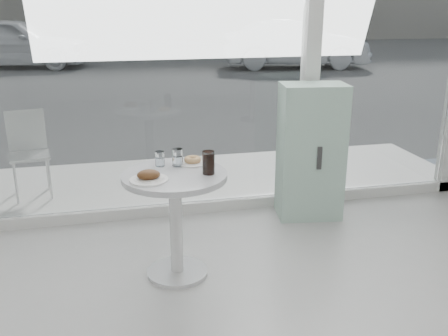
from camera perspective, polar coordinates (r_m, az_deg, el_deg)
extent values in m
cube|color=silver|center=(4.74, -1.14, -4.20)|extent=(5.00, 0.12, 0.10)
cube|color=silver|center=(4.66, 9.96, 13.55)|extent=(0.14, 0.14, 3.00)
cube|color=white|center=(4.32, -11.60, 11.77)|extent=(3.21, 0.02, 2.60)
cube|color=white|center=(5.02, 18.29, 12.10)|extent=(1.41, 0.02, 2.60)
cylinder|color=silver|center=(3.71, -5.33, -11.71)|extent=(0.44, 0.44, 0.03)
cylinder|color=silver|center=(3.54, -5.49, -6.73)|extent=(0.09, 0.09, 0.70)
cylinder|color=white|center=(3.40, -5.69, -0.92)|extent=(0.72, 0.72, 0.04)
cube|color=silver|center=(5.48, -2.84, -1.32)|extent=(5.60, 1.60, 0.05)
cube|color=#3A3A3A|center=(17.41, -10.08, 11.88)|extent=(40.00, 24.00, 0.00)
cube|color=#8BB29F|center=(4.52, 9.88, 1.84)|extent=(0.61, 0.45, 1.21)
cube|color=#333333|center=(4.34, 10.85, 1.12)|extent=(0.04, 0.03, 0.20)
cylinder|color=silver|center=(5.09, -22.70, -1.61)|extent=(0.02, 0.02, 0.41)
cylinder|color=silver|center=(5.10, -19.27, -1.19)|extent=(0.02, 0.02, 0.41)
cylinder|color=silver|center=(5.39, -22.77, -0.58)|extent=(0.02, 0.02, 0.41)
cylinder|color=silver|center=(5.39, -19.53, -0.18)|extent=(0.02, 0.02, 0.41)
cube|color=silver|center=(5.18, -21.33, 1.34)|extent=(0.42, 0.42, 0.03)
cube|color=silver|center=(5.29, -21.69, 4.07)|extent=(0.36, 0.08, 0.41)
imported|color=silver|center=(16.66, -22.95, 13.07)|extent=(4.63, 2.53, 1.49)
imported|color=#ABAEB3|center=(15.48, 8.09, 13.82)|extent=(4.44, 2.18, 1.40)
cylinder|color=white|center=(3.27, -8.59, -1.33)|extent=(0.25, 0.25, 0.01)
cube|color=white|center=(3.26, -8.23, -1.20)|extent=(0.16, 0.16, 0.00)
ellipsoid|color=#3A230F|center=(3.26, -8.62, -0.77)|extent=(0.15, 0.12, 0.07)
ellipsoid|color=#3A230F|center=(3.29, -8.03, -0.69)|extent=(0.08, 0.07, 0.04)
cylinder|color=white|center=(3.58, -3.60, 0.57)|extent=(0.21, 0.21, 0.01)
torus|color=#A57E4B|center=(3.57, -3.61, 0.97)|extent=(0.12, 0.12, 0.04)
cylinder|color=white|center=(3.54, -7.35, 1.06)|extent=(0.07, 0.07, 0.11)
cylinder|color=white|center=(3.55, -7.33, 0.71)|extent=(0.06, 0.06, 0.06)
cylinder|color=white|center=(3.53, -5.33, 1.21)|extent=(0.08, 0.08, 0.12)
cylinder|color=white|center=(3.54, -5.32, 0.81)|extent=(0.06, 0.06, 0.07)
cylinder|color=white|center=(3.34, -1.79, 0.61)|extent=(0.08, 0.08, 0.16)
cylinder|color=black|center=(3.34, -1.79, 0.50)|extent=(0.07, 0.07, 0.14)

